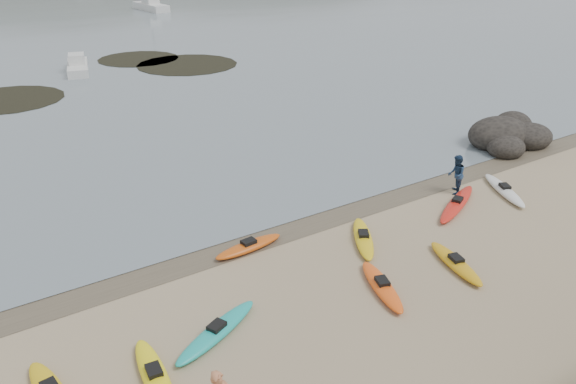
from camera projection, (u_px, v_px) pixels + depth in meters
ground at (288, 223)px, 24.36m from camera, size 600.00×600.00×0.00m
wet_sand at (292, 226)px, 24.13m from camera, size 60.00×60.00×0.00m
kayaks at (349, 263)px, 21.10m from camera, size 23.00×7.51×0.34m
person_east at (456, 175)px, 26.78m from camera, size 1.18×1.17×1.92m
rock_cluster at (508, 140)px, 33.31m from camera, size 5.54×4.12×2.01m
kelp_mats at (125, 72)px, 50.23m from camera, size 25.15×16.87×0.04m
moored_boats at (12, 14)px, 81.00m from camera, size 93.09×82.85×1.20m
far_hills at (79, 16)px, 197.57m from camera, size 550.00×135.00×80.00m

